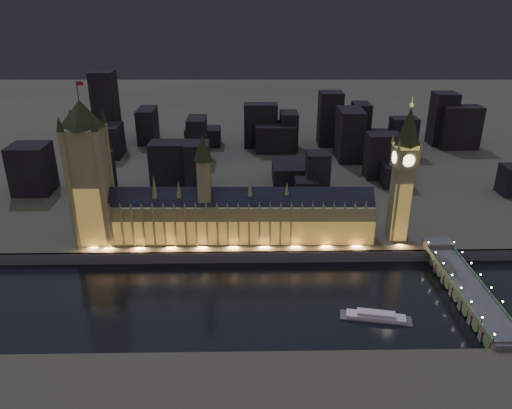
{
  "coord_description": "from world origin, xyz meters",
  "views": [
    {
      "loc": [
        -0.81,
        -263.74,
        176.5
      ],
      "look_at": [
        5.0,
        55.0,
        38.0
      ],
      "focal_mm": 35.0,
      "sensor_mm": 36.0,
      "label": 1
    }
  ],
  "objects_px": {
    "elizabeth_tower": "(404,164)",
    "palace_of_westminster": "(232,216)",
    "river_boat": "(376,316)",
    "victoria_tower": "(88,166)",
    "westminster_bridge": "(464,288)"
  },
  "relations": [
    {
      "from": "elizabeth_tower",
      "to": "river_boat",
      "type": "bearing_deg",
      "value": -111.67
    },
    {
      "from": "palace_of_westminster",
      "to": "elizabeth_tower",
      "type": "relative_size",
      "value": 1.97
    },
    {
      "from": "palace_of_westminster",
      "to": "river_boat",
      "type": "bearing_deg",
      "value": -45.64
    },
    {
      "from": "elizabeth_tower",
      "to": "westminster_bridge",
      "type": "relative_size",
      "value": 0.91
    },
    {
      "from": "elizabeth_tower",
      "to": "river_boat",
      "type": "xyz_separation_m",
      "value": [
        -34.73,
        -87.43,
        -63.55
      ]
    },
    {
      "from": "victoria_tower",
      "to": "elizabeth_tower",
      "type": "distance_m",
      "value": 218.0
    },
    {
      "from": "river_boat",
      "to": "palace_of_westminster",
      "type": "bearing_deg",
      "value": 134.36
    },
    {
      "from": "palace_of_westminster",
      "to": "victoria_tower",
      "type": "xyz_separation_m",
      "value": [
        -97.96,
        0.18,
        38.04
      ]
    },
    {
      "from": "victoria_tower",
      "to": "elizabeth_tower",
      "type": "xyz_separation_m",
      "value": [
        218.0,
        0.0,
        0.7
      ]
    },
    {
      "from": "palace_of_westminster",
      "to": "elizabeth_tower",
      "type": "height_order",
      "value": "elizabeth_tower"
    },
    {
      "from": "palace_of_westminster",
      "to": "westminster_bridge",
      "type": "distance_m",
      "value": 160.56
    },
    {
      "from": "palace_of_westminster",
      "to": "victoria_tower",
      "type": "height_order",
      "value": "victoria_tower"
    },
    {
      "from": "westminster_bridge",
      "to": "river_boat",
      "type": "xyz_separation_m",
      "value": [
        -60.0,
        -22.06,
        -4.43
      ]
    },
    {
      "from": "elizabeth_tower",
      "to": "river_boat",
      "type": "distance_m",
      "value": 113.53
    },
    {
      "from": "elizabeth_tower",
      "to": "palace_of_westminster",
      "type": "bearing_deg",
      "value": -179.91
    }
  ]
}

